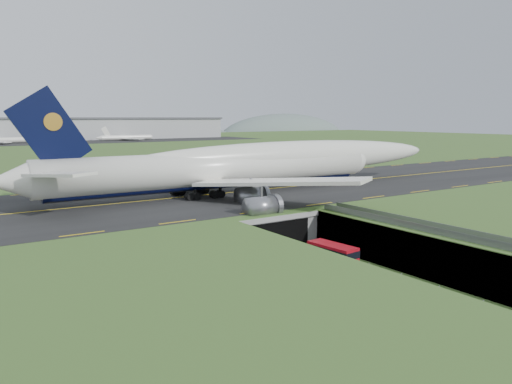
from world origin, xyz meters
TOP-DOWN VIEW (x-y plane):
  - ground at (0.00, 0.00)m, footprint 900.00×900.00m
  - airfield_deck at (0.00, 0.00)m, footprint 800.00×800.00m
  - trench_road at (0.00, -7.50)m, footprint 12.00×75.00m
  - taxiway at (0.00, 33.00)m, footprint 800.00×44.00m
  - tunnel_portal at (0.00, 16.71)m, footprint 17.00×22.30m
  - guideway at (11.00, -19.11)m, footprint 3.00×53.00m
  - jumbo_jet at (10.46, 31.82)m, footprint 103.30×64.89m
  - shuttle_tram at (1.87, -2.65)m, footprint 3.71×8.07m
  - cargo_terminal at (-0.15, 299.41)m, footprint 320.00×67.00m
  - distant_hills at (64.38, 430.00)m, footprint 700.00×91.00m

SIDE VIEW (x-z plane):
  - distant_hills at x=64.38m, z-range -34.00..26.00m
  - ground at x=0.00m, z-range 0.00..0.00m
  - trench_road at x=0.00m, z-range 0.00..0.20m
  - shuttle_tram at x=1.87m, z-range 0.16..3.34m
  - airfield_deck at x=0.00m, z-range 0.00..6.00m
  - tunnel_portal at x=0.00m, z-range 0.33..6.33m
  - guideway at x=11.00m, z-range 1.80..8.85m
  - taxiway at x=0.00m, z-range 6.00..6.18m
  - jumbo_jet at x=10.46m, z-range 1.06..22.53m
  - cargo_terminal at x=-0.15m, z-range 6.16..21.76m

